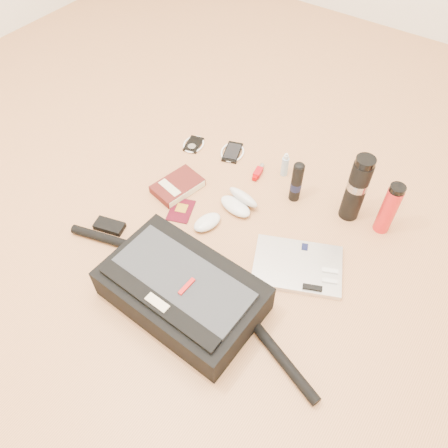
{
  "coord_description": "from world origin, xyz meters",
  "views": [
    {
      "loc": [
        0.54,
        -0.76,
        1.32
      ],
      "look_at": [
        -0.05,
        0.09,
        0.06
      ],
      "focal_mm": 35.0,
      "sensor_mm": 36.0,
      "label": 1
    }
  ],
  "objects_px": {
    "book": "(178,186)",
    "thermos_red": "(389,209)",
    "messenger_bag": "(182,290)",
    "laptop": "(298,266)",
    "thermos_black": "(357,188)"
  },
  "relations": [
    {
      "from": "thermos_black",
      "to": "messenger_bag",
      "type": "bearing_deg",
      "value": -113.55
    },
    {
      "from": "book",
      "to": "thermos_red",
      "type": "xyz_separation_m",
      "value": [
        0.77,
        0.29,
        0.1
      ]
    },
    {
      "from": "messenger_bag",
      "to": "laptop",
      "type": "xyz_separation_m",
      "value": [
        0.26,
        0.34,
        -0.06
      ]
    },
    {
      "from": "messenger_bag",
      "to": "laptop",
      "type": "distance_m",
      "value": 0.43
    },
    {
      "from": "book",
      "to": "thermos_red",
      "type": "height_order",
      "value": "thermos_red"
    },
    {
      "from": "messenger_bag",
      "to": "book",
      "type": "relative_size",
      "value": 4.86
    },
    {
      "from": "messenger_bag",
      "to": "book",
      "type": "height_order",
      "value": "messenger_bag"
    },
    {
      "from": "thermos_red",
      "to": "thermos_black",
      "type": "bearing_deg",
      "value": -176.83
    },
    {
      "from": "messenger_bag",
      "to": "thermos_black",
      "type": "bearing_deg",
      "value": 68.71
    },
    {
      "from": "laptop",
      "to": "thermos_red",
      "type": "relative_size",
      "value": 1.63
    },
    {
      "from": "thermos_black",
      "to": "thermos_red",
      "type": "xyz_separation_m",
      "value": [
        0.13,
        0.01,
        -0.03
      ]
    },
    {
      "from": "thermos_black",
      "to": "laptop",
      "type": "bearing_deg",
      "value": -96.89
    },
    {
      "from": "messenger_bag",
      "to": "book",
      "type": "distance_m",
      "value": 0.53
    },
    {
      "from": "laptop",
      "to": "thermos_red",
      "type": "distance_m",
      "value": 0.4
    },
    {
      "from": "messenger_bag",
      "to": "thermos_red",
      "type": "relative_size",
      "value": 4.67
    }
  ]
}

